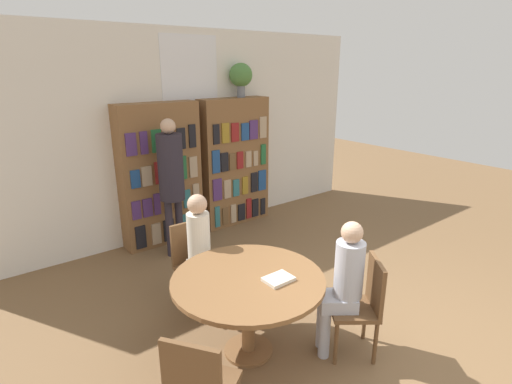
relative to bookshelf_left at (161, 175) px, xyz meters
name	(u,v)px	position (x,y,z in m)	size (l,w,h in m)	color
ground_plane	(414,358)	(0.64, -3.67, -1.00)	(16.00, 16.00, 0.00)	brown
wall_back	(192,133)	(0.64, 0.19, 0.50)	(6.40, 0.07, 3.00)	silver
bookshelf_left	(161,175)	(0.00, 0.00, 0.00)	(1.15, 0.34, 2.01)	brown
bookshelf_right	(234,162)	(1.27, 0.00, 0.00)	(1.15, 0.34, 2.01)	brown
flower_vase	(241,76)	(1.42, 0.00, 1.33)	(0.36, 0.36, 0.51)	slate
reading_table	(248,289)	(-0.47, -2.69, -0.36)	(1.32, 1.32, 0.76)	brown
chair_left_side	(194,260)	(-0.45, -1.70, -0.49)	(0.41, 0.41, 0.91)	brown
chair_far_side	(362,302)	(0.32, -3.30, -0.49)	(0.56, 0.56, 0.91)	brown
seated_reader_left	(201,247)	(-0.45, -1.88, -0.28)	(0.24, 0.36, 1.28)	silver
seated_reader_right	(343,281)	(0.18, -3.19, -0.29)	(0.41, 0.39, 1.26)	#B2B7C6
librarian_standing	(171,173)	(-0.08, -0.50, 0.15)	(0.33, 0.60, 1.86)	#28232D
open_book_on_table	(278,279)	(-0.30, -2.89, -0.23)	(0.24, 0.18, 0.03)	silver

